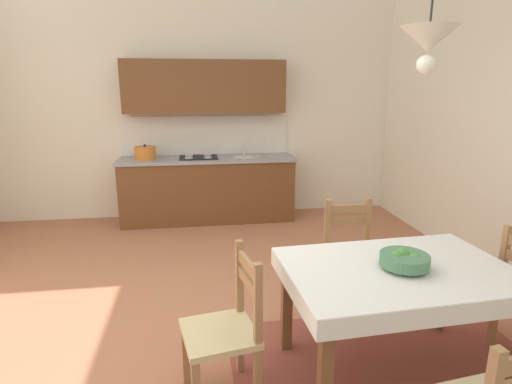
{
  "coord_description": "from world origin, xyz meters",
  "views": [
    {
      "loc": [
        -0.04,
        -2.89,
        1.85
      ],
      "look_at": [
        0.46,
        0.52,
        0.96
      ],
      "focal_mm": 28.79,
      "sensor_mm": 36.0,
      "label": 1
    }
  ],
  "objects_px": {
    "fruit_bowl": "(404,260)",
    "kitchen_cabinetry": "(207,160)",
    "dining_chair_kitchen_side": "(351,259)",
    "dining_chair_tv_side": "(226,330)",
    "dining_table": "(398,285)",
    "pendant_lamp": "(428,41)"
  },
  "relations": [
    {
      "from": "dining_chair_tv_side",
      "to": "fruit_bowl",
      "type": "bearing_deg",
      "value": 1.44
    },
    {
      "from": "kitchen_cabinetry",
      "to": "dining_chair_tv_side",
      "type": "height_order",
      "value": "kitchen_cabinetry"
    },
    {
      "from": "dining_table",
      "to": "pendant_lamp",
      "type": "xyz_separation_m",
      "value": [
        0.09,
        0.08,
        1.47
      ]
    },
    {
      "from": "pendant_lamp",
      "to": "fruit_bowl",
      "type": "bearing_deg",
      "value": -126.94
    },
    {
      "from": "dining_chair_tv_side",
      "to": "pendant_lamp",
      "type": "distance_m",
      "value": 2.05
    },
    {
      "from": "dining_table",
      "to": "dining_chair_tv_side",
      "type": "distance_m",
      "value": 1.11
    },
    {
      "from": "kitchen_cabinetry",
      "to": "dining_table",
      "type": "height_order",
      "value": "kitchen_cabinetry"
    },
    {
      "from": "dining_table",
      "to": "dining_chair_tv_side",
      "type": "relative_size",
      "value": 1.58
    },
    {
      "from": "kitchen_cabinetry",
      "to": "dining_chair_kitchen_side",
      "type": "xyz_separation_m",
      "value": [
        1.12,
        -2.64,
        -0.41
      ]
    },
    {
      "from": "dining_table",
      "to": "pendant_lamp",
      "type": "relative_size",
      "value": 1.83
    },
    {
      "from": "dining_chair_tv_side",
      "to": "dining_table",
      "type": "bearing_deg",
      "value": 2.68
    },
    {
      "from": "dining_chair_tv_side",
      "to": "pendant_lamp",
      "type": "relative_size",
      "value": 1.16
    },
    {
      "from": "kitchen_cabinetry",
      "to": "dining_table",
      "type": "xyz_separation_m",
      "value": [
        1.09,
        -3.48,
        -0.23
      ]
    },
    {
      "from": "fruit_bowl",
      "to": "pendant_lamp",
      "type": "distance_m",
      "value": 1.3
    },
    {
      "from": "kitchen_cabinetry",
      "to": "dining_chair_kitchen_side",
      "type": "relative_size",
      "value": 2.58
    },
    {
      "from": "dining_chair_tv_side",
      "to": "dining_chair_kitchen_side",
      "type": "bearing_deg",
      "value": 38.36
    },
    {
      "from": "dining_table",
      "to": "dining_chair_tv_side",
      "type": "xyz_separation_m",
      "value": [
        -1.1,
        -0.05,
        -0.19
      ]
    },
    {
      "from": "kitchen_cabinetry",
      "to": "dining_chair_kitchen_side",
      "type": "bearing_deg",
      "value": -67.1
    },
    {
      "from": "fruit_bowl",
      "to": "pendant_lamp",
      "type": "bearing_deg",
      "value": 53.06
    },
    {
      "from": "fruit_bowl",
      "to": "kitchen_cabinetry",
      "type": "bearing_deg",
      "value": 107.51
    },
    {
      "from": "dining_chair_kitchen_side",
      "to": "dining_chair_tv_side",
      "type": "bearing_deg",
      "value": -141.64
    },
    {
      "from": "kitchen_cabinetry",
      "to": "pendant_lamp",
      "type": "distance_m",
      "value": 3.81
    }
  ]
}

